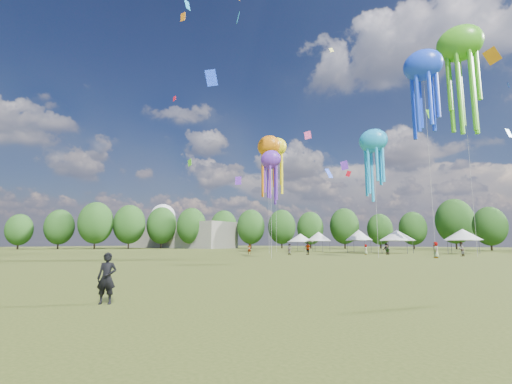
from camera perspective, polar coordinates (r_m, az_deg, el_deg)
The scene contains 10 objects.
ground at distance 19.88m, azimuth -28.95°, elevation -12.49°, with size 300.00×300.00×0.00m, color #384416.
observer_main at distance 12.22m, azimuth -22.82°, elevation -12.59°, with size 0.57×0.37×1.57m, color black.
spectator_near at distance 53.11m, azimuth 5.40°, elevation -9.16°, with size 0.79×0.61×1.62m, color gray.
spectators_far at distance 55.81m, azimuth 20.00°, elevation -8.59°, with size 28.62×17.24×1.93m.
festival_tents at distance 68.21m, azimuth 18.08°, elevation -6.69°, with size 34.53×9.75×4.12m.
show_kites at distance 57.87m, azimuth 18.47°, elevation 12.24°, with size 37.76×24.62×32.59m.
small_kites at distance 59.65m, azimuth 16.71°, elevation 19.53°, with size 75.62×55.77×44.79m.
treeline at distance 74.47m, azimuth 19.05°, elevation -4.02°, with size 201.57×95.24×13.43m.
hangar at distance 120.70m, azimuth -12.18°, elevation -6.86°, with size 40.00×12.00×8.00m, color gray.
radome at distance 136.98m, azimuth -14.72°, elevation -4.39°, with size 9.00×9.00×16.00m.
Camera 1 is at (17.84, -8.57, 1.88)m, focal length 24.95 mm.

